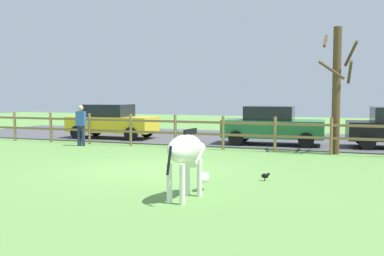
% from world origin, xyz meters
% --- Properties ---
extents(ground_plane, '(60.00, 60.00, 0.00)m').
position_xyz_m(ground_plane, '(0.00, 0.00, 0.00)').
color(ground_plane, '#5B8C42').
extents(parking_asphalt, '(28.00, 7.40, 0.05)m').
position_xyz_m(parking_asphalt, '(0.00, 9.30, 0.03)').
color(parking_asphalt, '#47474C').
rests_on(parking_asphalt, ground_plane).
extents(paddock_fence, '(21.50, 0.11, 1.29)m').
position_xyz_m(paddock_fence, '(-0.30, 5.00, 0.73)').
color(paddock_fence, olive).
rests_on(paddock_fence, ground_plane).
extents(bare_tree, '(1.32, 1.32, 4.41)m').
position_xyz_m(bare_tree, '(4.69, 5.27, 2.32)').
color(bare_tree, '#513A23').
rests_on(bare_tree, ground_plane).
extents(zebra, '(0.58, 1.94, 1.41)m').
position_xyz_m(zebra, '(2.28, -2.95, 0.93)').
color(zebra, white).
rests_on(zebra, ground_plane).
extents(crow_on_grass, '(0.21, 0.10, 0.20)m').
position_xyz_m(crow_on_grass, '(3.39, -0.49, 0.13)').
color(crow_on_grass, black).
rests_on(crow_on_grass, ground_plane).
extents(parked_car_yellow, '(4.07, 2.01, 1.56)m').
position_xyz_m(parked_car_yellow, '(-5.31, 7.07, 0.84)').
color(parked_car_yellow, yellow).
rests_on(parked_car_yellow, parking_asphalt).
extents(parked_car_green, '(4.11, 2.10, 1.56)m').
position_xyz_m(parked_car_green, '(2.13, 7.01, 0.84)').
color(parked_car_green, '#236B38').
rests_on(parked_car_green, parking_asphalt).
extents(visitor_near_fence, '(0.39, 0.27, 1.64)m').
position_xyz_m(visitor_near_fence, '(-5.07, 4.26, 0.91)').
color(visitor_near_fence, '#232847').
rests_on(visitor_near_fence, ground_plane).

